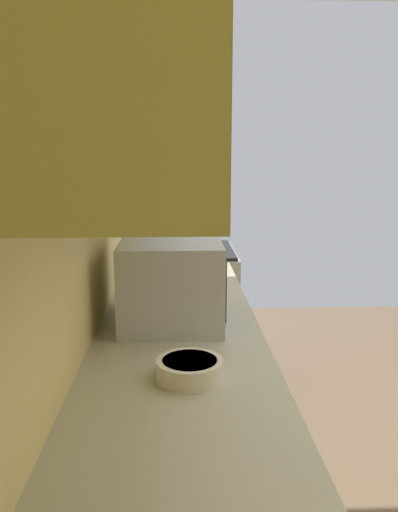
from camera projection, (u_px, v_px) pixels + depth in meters
The scene contains 5 objects.
wall_back at pixel (72, 228), 1.70m from camera, with size 4.02×0.12×2.56m, color #F0CE77.
upper_cabinets at pixel (124, 64), 1.25m from camera, with size 1.90×0.34×0.56m.
oven_range at pixel (184, 315), 3.37m from camera, with size 0.67×0.68×1.08m.
microwave at pixel (172, 279), 1.92m from camera, with size 0.49×0.38×0.32m.
bowl at pixel (190, 368), 1.43m from camera, with size 0.19×0.19×0.06m.
Camera 1 is at (-1.70, 1.36, 1.53)m, focal length 35.40 mm.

